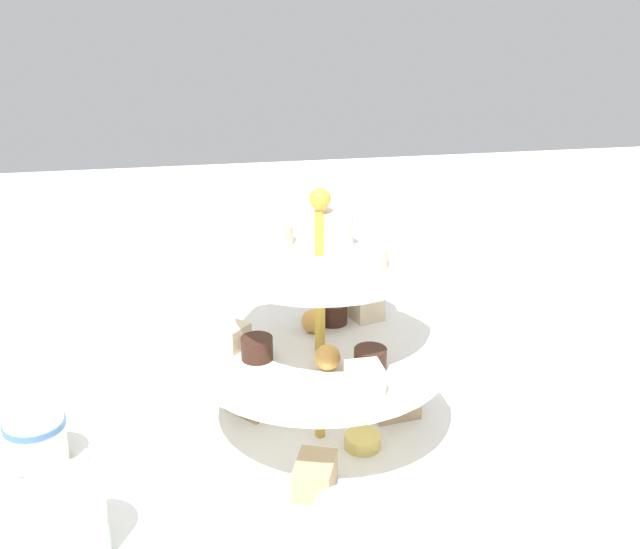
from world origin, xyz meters
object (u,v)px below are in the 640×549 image
at_px(tiered_serving_stand, 321,373).
at_px(water_glass_short_left, 67,520).
at_px(butter_knife_left, 630,447).
at_px(water_glass_tall_right, 360,286).
at_px(butter_knife_right, 123,354).
at_px(teacup_with_saucer, 37,444).

xyz_separation_m(tiered_serving_stand, water_glass_short_left, (-0.23, -0.12, -0.04)).
bearing_deg(butter_knife_left, water_glass_tall_right, 48.11).
xyz_separation_m(tiered_serving_stand, butter_knife_right, (-0.21, 0.23, -0.08)).
bearing_deg(butter_knife_left, water_glass_short_left, 110.31).
xyz_separation_m(tiered_serving_stand, water_glass_tall_right, (0.09, 0.24, -0.01)).
height_order(water_glass_short_left, teacup_with_saucer, water_glass_short_left).
distance_m(water_glass_tall_right, teacup_with_saucer, 0.44).
relative_size(water_glass_tall_right, teacup_with_saucer, 1.47).
height_order(tiered_serving_stand, teacup_with_saucer, tiered_serving_stand).
height_order(teacup_with_saucer, butter_knife_left, teacup_with_saucer).
xyz_separation_m(water_glass_tall_right, water_glass_short_left, (-0.32, -0.37, -0.03)).
xyz_separation_m(tiered_serving_stand, teacup_with_saucer, (-0.27, 0.01, -0.06)).
height_order(water_glass_tall_right, water_glass_short_left, water_glass_tall_right).
xyz_separation_m(teacup_with_saucer, butter_knife_right, (0.07, 0.22, -0.02)).
relative_size(teacup_with_saucer, butter_knife_left, 0.53).
height_order(tiered_serving_stand, water_glass_tall_right, tiered_serving_stand).
xyz_separation_m(butter_knife_left, butter_knife_right, (-0.51, 0.29, 0.00)).
relative_size(water_glass_tall_right, butter_knife_left, 0.78).
relative_size(water_glass_short_left, butter_knife_left, 0.43).
relative_size(teacup_with_saucer, butter_knife_right, 0.53).
distance_m(tiered_serving_stand, water_glass_short_left, 0.27).
relative_size(tiered_serving_stand, butter_knife_left, 1.78).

